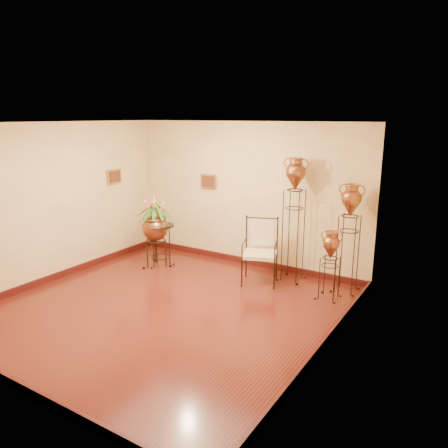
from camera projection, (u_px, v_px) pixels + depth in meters
The scene contains 8 objects.
ground at pixel (166, 308), 6.77m from camera, with size 5.00×5.00×0.00m, color #5C1E15.
room_shell at pixel (162, 198), 6.36m from camera, with size 5.02×5.02×2.81m.
amphora_tall at pixel (294, 219), 7.66m from camera, with size 0.58×0.58×2.23m.
amphora_mid at pixel (349, 238), 7.21m from camera, with size 0.55×0.55×1.85m.
amphora_short at pixel (330, 265), 7.00m from camera, with size 0.36×0.36×1.15m.
planter_urn at pixel (155, 225), 8.48m from camera, with size 0.97×0.97×1.50m.
armchair at pixel (260, 252), 7.65m from camera, with size 0.81×0.79×1.15m.
side_table at pixel (160, 244), 8.61m from camera, with size 0.70×0.70×1.04m.
Camera 1 is at (4.07, -4.83, 2.90)m, focal length 35.00 mm.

